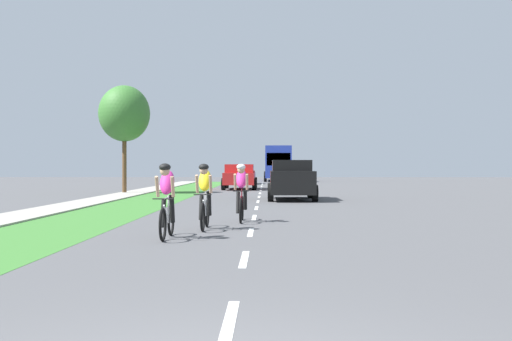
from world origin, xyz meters
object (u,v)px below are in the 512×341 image
Objects in this scene: cyclist_trailing at (205,196)px; suv_black at (291,179)px; sedan_white at (242,175)px; street_tree_near at (124,114)px; cyclist_distant at (241,192)px; bus_blue at (277,162)px; cyclist_lead at (167,200)px; pickup_red at (240,177)px.

suv_black is at bearing 78.56° from cyclist_trailing.
sedan_white is 0.71× the size of street_tree_near.
cyclist_distant is 46.22m from bus_blue.
cyclist_lead is 1.00× the size of cyclist_distant.
cyclist_lead is 15.10m from suv_black.
cyclist_distant is at bearing -67.11° from street_tree_near.
street_tree_near is at bearing 105.56° from cyclist_lead.
cyclist_distant reaches higher than sedan_white.
cyclist_distant is 23.26m from pickup_red.
sedan_white is at bearing 71.88° from street_tree_near.
sedan_white is at bearing 97.44° from suv_black.
cyclist_lead is at bearing -90.05° from sedan_white.
cyclist_distant is 35.35m from sedan_white.
suv_black reaches higher than cyclist_trailing.
sedan_white is at bearing 91.43° from pickup_red.
pickup_red reaches higher than sedan_white.
suv_black is 0.41× the size of bus_blue.
pickup_red is at bearing 90.61° from cyclist_trailing.
cyclist_trailing is 0.15× the size of bus_blue.
pickup_red is (-2.88, 12.32, -0.12)m from suv_black.
cyclist_lead reaches higher than sedan_white.
cyclist_lead and cyclist_trailing have the same top height.
pickup_red is 0.44× the size of bus_blue.
cyclist_lead is 0.28× the size of street_tree_near.
street_tree_near is (-6.22, -5.98, 3.63)m from pickup_red.
street_tree_near is (-6.49, 19.26, 3.64)m from cyclist_trailing.
cyclist_trailing is 20.64m from street_tree_near.
suv_black reaches higher than sedan_white.
bus_blue reaches higher than cyclist_trailing.
cyclist_distant is 0.37× the size of suv_black.
street_tree_near is (-5.91, -18.07, 3.69)m from sedan_white.
cyclist_lead is 1.00× the size of cyclist_trailing.
bus_blue is at bearing 89.98° from suv_black.
cyclist_lead is 50.13m from bus_blue.
suv_black is 0.92× the size of pickup_red.
cyclist_lead is 39.17m from sedan_white.
cyclist_distant is 19.08m from street_tree_near.
sedan_white is (0.04, 39.17, -0.04)m from cyclist_lead.
cyclist_trailing is at bearing -89.39° from pickup_red.
cyclist_distant is at bearing 69.85° from cyclist_lead.
suv_black is 0.78× the size of street_tree_near.
cyclist_distant is 0.15× the size of bus_blue.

